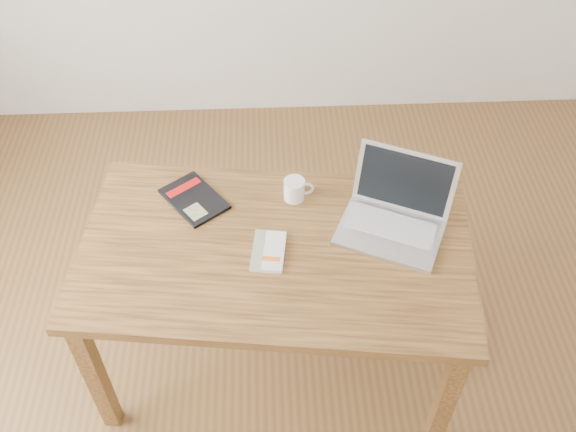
{
  "coord_description": "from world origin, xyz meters",
  "views": [
    {
      "loc": [
        -0.03,
        -1.31,
        2.51
      ],
      "look_at": [
        0.04,
        0.24,
        0.85
      ],
      "focal_mm": 40.0,
      "sensor_mm": 36.0,
      "label": 1
    }
  ],
  "objects_px": {
    "desk": "(275,263)",
    "white_guidebook": "(268,251)",
    "laptop": "(395,214)",
    "coffee_mug": "(295,189)",
    "black_guidebook": "(194,199)"
  },
  "relations": [
    {
      "from": "desk",
      "to": "coffee_mug",
      "type": "bearing_deg",
      "value": 78.28
    },
    {
      "from": "desk",
      "to": "white_guidebook",
      "type": "relative_size",
      "value": 7.51
    },
    {
      "from": "laptop",
      "to": "black_guidebook",
      "type": "bearing_deg",
      "value": -167.66
    },
    {
      "from": "coffee_mug",
      "to": "black_guidebook",
      "type": "bearing_deg",
      "value": 177.09
    },
    {
      "from": "white_guidebook",
      "to": "coffee_mug",
      "type": "relative_size",
      "value": 1.7
    },
    {
      "from": "white_guidebook",
      "to": "black_guidebook",
      "type": "distance_m",
      "value": 0.39
    },
    {
      "from": "desk",
      "to": "white_guidebook",
      "type": "bearing_deg",
      "value": -129.81
    },
    {
      "from": "white_guidebook",
      "to": "coffee_mug",
      "type": "bearing_deg",
      "value": 75.52
    },
    {
      "from": "desk",
      "to": "coffee_mug",
      "type": "xyz_separation_m",
      "value": [
        0.09,
        0.25,
        0.13
      ]
    },
    {
      "from": "laptop",
      "to": "coffee_mug",
      "type": "bearing_deg",
      "value": -179.22
    },
    {
      "from": "desk",
      "to": "white_guidebook",
      "type": "height_order",
      "value": "white_guidebook"
    },
    {
      "from": "black_guidebook",
      "to": "desk",
      "type": "bearing_deg",
      "value": -77.22
    },
    {
      "from": "white_guidebook",
      "to": "laptop",
      "type": "xyz_separation_m",
      "value": [
        0.47,
        0.12,
        0.05
      ]
    },
    {
      "from": "black_guidebook",
      "to": "coffee_mug",
      "type": "relative_size",
      "value": 2.59
    },
    {
      "from": "black_guidebook",
      "to": "coffee_mug",
      "type": "distance_m",
      "value": 0.39
    }
  ]
}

